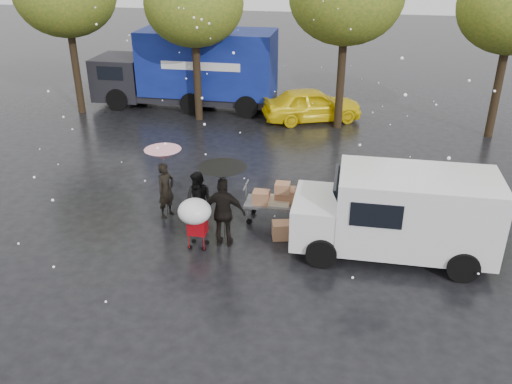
% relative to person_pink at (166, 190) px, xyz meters
% --- Properties ---
extents(ground, '(90.00, 90.00, 0.00)m').
position_rel_person_pink_xyz_m(ground, '(1.96, -1.27, -0.81)').
color(ground, black).
rests_on(ground, ground).
extents(person_pink, '(0.61, 0.70, 1.62)m').
position_rel_person_pink_xyz_m(person_pink, '(0.00, 0.00, 0.00)').
color(person_pink, black).
rests_on(person_pink, ground).
extents(person_middle, '(0.94, 0.80, 1.68)m').
position_rel_person_pink_xyz_m(person_middle, '(1.14, -0.59, 0.03)').
color(person_middle, black).
rests_on(person_middle, ground).
extents(person_black, '(1.12, 0.49, 1.90)m').
position_rel_person_pink_xyz_m(person_black, '(2.00, -1.27, 0.14)').
color(person_black, black).
rests_on(person_black, ground).
extents(umbrella_pink, '(1.02, 1.02, 2.05)m').
position_rel_person_pink_xyz_m(umbrella_pink, '(-0.00, 0.00, 1.09)').
color(umbrella_pink, '#4C4C4C').
rests_on(umbrella_pink, ground).
extents(umbrella_black, '(1.22, 1.22, 2.22)m').
position_rel_person_pink_xyz_m(umbrella_black, '(2.00, -1.27, 1.26)').
color(umbrella_black, '#4C4C4C').
rests_on(umbrella_black, ground).
extents(vendor_cart, '(1.52, 0.80, 1.27)m').
position_rel_person_pink_xyz_m(vendor_cart, '(3.10, 0.23, -0.08)').
color(vendor_cart, slate).
rests_on(vendor_cart, ground).
extents(shopping_cart, '(0.84, 0.84, 1.46)m').
position_rel_person_pink_xyz_m(shopping_cart, '(1.36, -1.67, 0.26)').
color(shopping_cart, '#AC0912').
rests_on(shopping_cart, ground).
extents(white_van, '(4.91, 2.18, 2.20)m').
position_rel_person_pink_xyz_m(white_van, '(6.37, -0.88, 0.35)').
color(white_van, white).
rests_on(white_van, ground).
extents(blue_truck, '(8.30, 2.60, 3.50)m').
position_rel_person_pink_xyz_m(blue_truck, '(-2.37, 10.46, 0.95)').
color(blue_truck, navy).
rests_on(blue_truck, ground).
extents(box_ground_near, '(0.59, 0.52, 0.46)m').
position_rel_person_pink_xyz_m(box_ground_near, '(3.42, -0.66, -0.58)').
color(box_ground_near, brown).
rests_on(box_ground_near, ground).
extents(box_ground_far, '(0.47, 0.37, 0.36)m').
position_rel_person_pink_xyz_m(box_ground_far, '(3.86, 0.47, -0.63)').
color(box_ground_far, brown).
rests_on(box_ground_far, ground).
extents(yellow_taxi, '(4.52, 3.12, 1.43)m').
position_rel_person_pink_xyz_m(yellow_taxi, '(3.31, 9.43, -0.09)').
color(yellow_taxi, yellow).
rests_on(yellow_taxi, ground).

